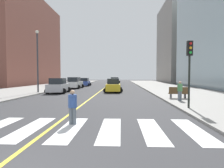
{
  "coord_description": "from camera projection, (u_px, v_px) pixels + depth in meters",
  "views": [
    {
      "loc": [
        3.16,
        -4.18,
        2.37
      ],
      "look_at": [
        1.56,
        29.67,
        0.87
      ],
      "focal_mm": 30.1,
      "sensor_mm": 36.0,
      "label": 1
    }
  ],
  "objects": [
    {
      "name": "low_rise_brick_west",
      "position": [
        13.0,
        41.0,
        51.62
      ],
      "size": [
        16.0,
        32.0,
        23.62
      ],
      "primitive_type": "cube",
      "color": "brown",
      "rests_on": "ground"
    },
    {
      "name": "car_gray_third",
      "position": [
        117.0,
        80.0,
        63.2
      ],
      "size": [
        2.45,
        3.82,
        1.67
      ],
      "rotation": [
        0.0,
        0.0,
        3.09
      ],
      "color": "slate",
      "rests_on": "ground"
    },
    {
      "name": "parking_garage_concrete",
      "position": [
        188.0,
        43.0,
        68.49
      ],
      "size": [
        18.0,
        24.0,
        28.36
      ],
      "primitive_type": "cube",
      "color": "gray",
      "rests_on": "ground"
    },
    {
      "name": "car_green_fourth",
      "position": [
        115.0,
        82.0,
        45.62
      ],
      "size": [
        2.79,
        4.47,
        1.99
      ],
      "rotation": [
        0.0,
        0.0,
        3.15
      ],
      "color": "#236B42",
      "rests_on": "ground"
    },
    {
      "name": "car_silver_fifth",
      "position": [
        58.0,
        86.0,
        25.7
      ],
      "size": [
        2.98,
        4.66,
        2.05
      ],
      "rotation": [
        0.0,
        0.0,
        0.04
      ],
      "color": "#B7B7BC",
      "rests_on": "ground"
    },
    {
      "name": "street_lamp",
      "position": [
        37.0,
        56.0,
        24.9
      ],
      "size": [
        0.44,
        0.44,
        8.24
      ],
      "color": "#38383D",
      "rests_on": "sidewalk_kerb_west"
    },
    {
      "name": "car_yellow_nearest",
      "position": [
        113.0,
        86.0,
        27.13
      ],
      "size": [
        2.79,
        4.41,
        1.95
      ],
      "rotation": [
        0.0,
        0.0,
        3.17
      ],
      "color": "gold",
      "rests_on": "ground"
    },
    {
      "name": "traffic_light_near_corner",
      "position": [
        190.0,
        61.0,
        12.84
      ],
      "size": [
        0.36,
        0.41,
        4.6
      ],
      "rotation": [
        0.0,
        0.0,
        3.14
      ],
      "color": "black",
      "rests_on": "sidewalk_kerb_east"
    },
    {
      "name": "pedestrian_crossing",
      "position": [
        73.0,
        106.0,
        9.1
      ],
      "size": [
        0.42,
        0.42,
        1.68
      ],
      "rotation": [
        0.0,
        0.0,
        6.18
      ],
      "color": "slate",
      "rests_on": "ground"
    },
    {
      "name": "sidewalk_kerb_west",
      "position": [
        5.0,
        93.0,
        24.96
      ],
      "size": [
        10.0,
        120.0,
        0.15
      ],
      "primitive_type": "cube",
      "color": "gray",
      "rests_on": "ground"
    },
    {
      "name": "park_bench",
      "position": [
        178.0,
        93.0,
        18.39
      ],
      "size": [
        1.83,
        0.68,
        1.12
      ],
      "rotation": [
        0.0,
        0.0,
        1.5
      ],
      "color": "brown",
      "rests_on": "sidewalk_kerb_east"
    },
    {
      "name": "sidewalk_kerb_east",
      "position": [
        192.0,
        94.0,
        23.8
      ],
      "size": [
        10.0,
        120.0,
        0.15
      ],
      "primitive_type": "cube",
      "color": "gray",
      "rests_on": "ground"
    },
    {
      "name": "car_white_sixth",
      "position": [
        74.0,
        83.0,
        34.85
      ],
      "size": [
        3.02,
        4.76,
        2.1
      ],
      "rotation": [
        0.0,
        0.0,
        -0.03
      ],
      "color": "silver",
      "rests_on": "ground"
    },
    {
      "name": "crosswalk_paint",
      "position": [
        50.0,
        128.0,
        8.42
      ],
      "size": [
        13.5,
        4.0,
        0.01
      ],
      "color": "silver",
      "rests_on": "ground"
    },
    {
      "name": "car_blue_second",
      "position": [
        85.0,
        82.0,
        42.92
      ],
      "size": [
        2.67,
        4.22,
        1.87
      ],
      "rotation": [
        0.0,
        0.0,
        0.02
      ],
      "color": "#2D479E",
      "rests_on": "ground"
    },
    {
      "name": "pedestrian_waiting_east",
      "position": [
        180.0,
        90.0,
        16.67
      ],
      "size": [
        0.43,
        0.43,
        1.73
      ],
      "rotation": [
        0.0,
        0.0,
        0.33
      ],
      "color": "slate",
      "rests_on": "sidewalk_kerb_east"
    },
    {
      "name": "lane_divider_paint",
      "position": [
        107.0,
        86.0,
        44.34
      ],
      "size": [
        0.16,
        80.0,
        0.01
      ],
      "primitive_type": "cube",
      "color": "yellow",
      "rests_on": "ground"
    }
  ]
}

